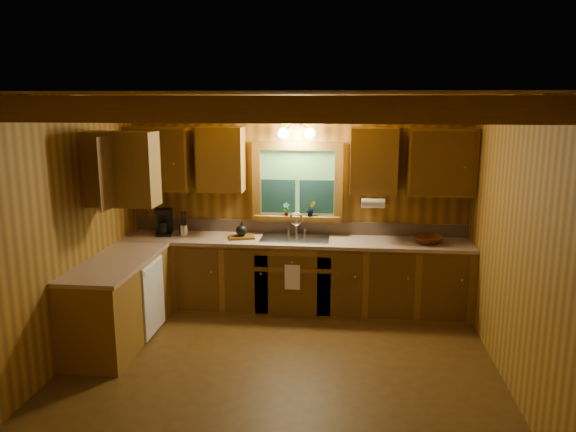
# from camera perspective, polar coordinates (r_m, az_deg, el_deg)

# --- Properties ---
(room) EXTENTS (4.20, 4.20, 4.20)m
(room) POSITION_cam_1_polar(r_m,az_deg,el_deg) (5.06, -0.98, -2.41)
(room) COLOR #4E3513
(room) RESTS_ON ground
(ceiling_beams) EXTENTS (4.20, 2.54, 0.18)m
(ceiling_beams) POSITION_cam_1_polar(r_m,az_deg,el_deg) (4.90, -1.03, 11.18)
(ceiling_beams) COLOR brown
(ceiling_beams) RESTS_ON room
(base_cabinets) EXTENTS (4.20, 2.22, 0.86)m
(base_cabinets) POSITION_cam_1_polar(r_m,az_deg,el_deg) (6.60, -3.84, -6.87)
(base_cabinets) COLOR brown
(base_cabinets) RESTS_ON ground
(countertop) EXTENTS (4.20, 2.24, 0.04)m
(countertop) POSITION_cam_1_polar(r_m,az_deg,el_deg) (6.47, -3.76, -3.09)
(countertop) COLOR tan
(countertop) RESTS_ON base_cabinets
(backsplash) EXTENTS (4.20, 0.02, 0.16)m
(backsplash) POSITION_cam_1_polar(r_m,az_deg,el_deg) (6.96, 0.97, -1.15)
(backsplash) COLOR #9F826A
(backsplash) RESTS_ON room
(dishwasher_panel) EXTENTS (0.02, 0.60, 0.80)m
(dishwasher_panel) POSITION_cam_1_polar(r_m,az_deg,el_deg) (6.29, -13.69, -8.15)
(dishwasher_panel) COLOR white
(dishwasher_panel) RESTS_ON base_cabinets
(upper_cabinets) EXTENTS (4.19, 1.77, 0.78)m
(upper_cabinets) POSITION_cam_1_polar(r_m,az_deg,el_deg) (6.44, -4.42, 5.53)
(upper_cabinets) COLOR brown
(upper_cabinets) RESTS_ON room
(window) EXTENTS (1.12, 0.08, 1.00)m
(window) POSITION_cam_1_polar(r_m,az_deg,el_deg) (6.84, 0.97, 3.30)
(window) COLOR brown
(window) RESTS_ON room
(window_sill) EXTENTS (1.06, 0.14, 0.04)m
(window_sill) POSITION_cam_1_polar(r_m,az_deg,el_deg) (6.86, 0.92, -0.13)
(window_sill) COLOR brown
(window_sill) RESTS_ON room
(wall_sconce) EXTENTS (0.45, 0.21, 0.17)m
(wall_sconce) POSITION_cam_1_polar(r_m,az_deg,el_deg) (6.65, 0.89, 8.57)
(wall_sconce) COLOR black
(wall_sconce) RESTS_ON room
(paper_towel_roll) EXTENTS (0.27, 0.11, 0.11)m
(paper_towel_roll) POSITION_cam_1_polar(r_m,az_deg,el_deg) (6.51, 8.78, 1.31)
(paper_towel_roll) COLOR white
(paper_towel_roll) RESTS_ON upper_cabinets
(dish_towel) EXTENTS (0.18, 0.01, 0.30)m
(dish_towel) POSITION_cam_1_polar(r_m,az_deg,el_deg) (6.49, 0.45, -6.34)
(dish_towel) COLOR white
(dish_towel) RESTS_ON base_cabinets
(sink) EXTENTS (0.82, 0.48, 0.43)m
(sink) POSITION_cam_1_polar(r_m,az_deg,el_deg) (6.71, 0.74, -2.72)
(sink) COLOR silver
(sink) RESTS_ON countertop
(coffee_maker) EXTENTS (0.18, 0.23, 0.33)m
(coffee_maker) POSITION_cam_1_polar(r_m,az_deg,el_deg) (7.05, -12.67, -0.60)
(coffee_maker) COLOR black
(coffee_maker) RESTS_ON countertop
(utensil_crock) EXTENTS (0.11, 0.11, 0.31)m
(utensil_crock) POSITION_cam_1_polar(r_m,az_deg,el_deg) (6.96, -10.72, -1.38)
(utensil_crock) COLOR silver
(utensil_crock) RESTS_ON countertop
(cutting_board) EXTENTS (0.35, 0.30, 0.03)m
(cutting_board) POSITION_cam_1_polar(r_m,az_deg,el_deg) (6.75, -4.81, -2.18)
(cutting_board) COLOR #533711
(cutting_board) RESTS_ON countertop
(teakettle) EXTENTS (0.13, 0.13, 0.17)m
(teakettle) POSITION_cam_1_polar(r_m,az_deg,el_deg) (6.73, -4.82, -1.50)
(teakettle) COLOR black
(teakettle) RESTS_ON cutting_board
(wicker_basket) EXTENTS (0.43, 0.43, 0.09)m
(wicker_basket) POSITION_cam_1_polar(r_m,az_deg,el_deg) (6.69, 14.17, -2.36)
(wicker_basket) COLOR #48230C
(wicker_basket) RESTS_ON countertop
(potted_plant_left) EXTENTS (0.09, 0.06, 0.17)m
(potted_plant_left) POSITION_cam_1_polar(r_m,az_deg,el_deg) (6.83, -0.18, 0.69)
(potted_plant_left) COLOR #533711
(potted_plant_left) RESTS_ON window_sill
(potted_plant_right) EXTENTS (0.13, 0.12, 0.20)m
(potted_plant_right) POSITION_cam_1_polar(r_m,az_deg,el_deg) (6.81, 2.40, 0.79)
(potted_plant_right) COLOR #533711
(potted_plant_right) RESTS_ON window_sill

